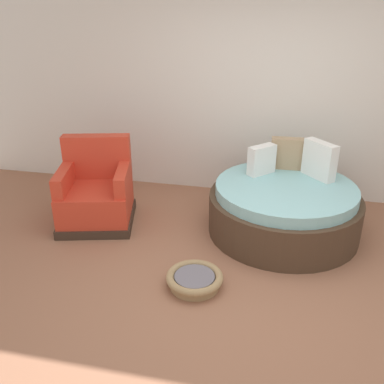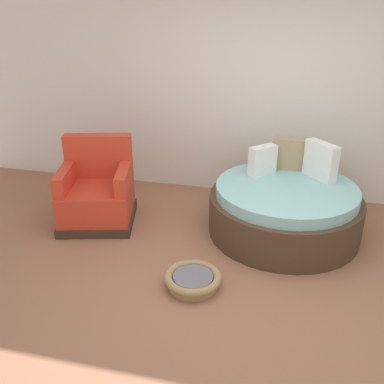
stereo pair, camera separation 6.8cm
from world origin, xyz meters
TOP-DOWN VIEW (x-y plane):
  - ground_plane at (0.00, 0.00)m, footprint 8.00×8.00m
  - back_wall at (0.00, 2.23)m, footprint 8.00×0.12m
  - round_daybed at (0.29, 1.19)m, footprint 1.62×1.62m
  - red_armchair at (-1.79, 0.99)m, footprint 0.97×0.97m
  - pet_basket at (-0.45, 0.01)m, footprint 0.51×0.51m

SIDE VIEW (x-z plane):
  - ground_plane at x=0.00m, z-range -0.02..0.00m
  - pet_basket at x=-0.45m, z-range 0.01..0.14m
  - round_daybed at x=0.29m, z-range -0.19..0.76m
  - red_armchair at x=-1.79m, z-range -0.14..0.80m
  - back_wall at x=0.00m, z-range 0.00..3.12m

